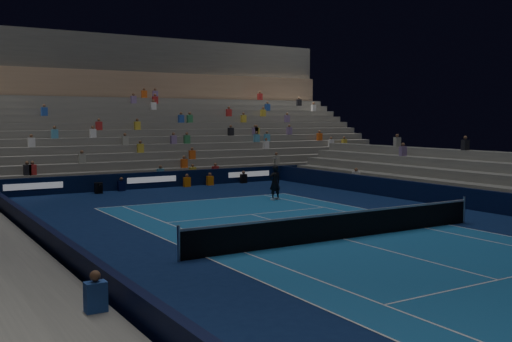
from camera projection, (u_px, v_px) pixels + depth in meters
The scene contains 8 objects.
ground at pixel (343, 239), 21.32m from camera, with size 90.00×90.00×0.00m, color #0C1E4B.
court_surface at pixel (343, 239), 21.32m from camera, with size 10.97×23.77×0.01m, color #1C5E9C.
sponsor_barrier_far at pixel (151, 180), 37.01m from camera, with size 44.00×0.25×1.00m, color black.
sponsor_barrier_west at pixel (67, 258), 16.25m from camera, with size 0.25×37.00×1.00m, color black.
grandstand_main at pixel (104, 131), 44.75m from camera, with size 44.00×15.20×11.20m.
tennis_net at pixel (343, 225), 21.28m from camera, with size 12.90×0.10×1.10m.
tennis_player at pixel (275, 183), 31.57m from camera, with size 0.67×0.44×1.84m, color black.
broadcast_camera at pixel (99, 188), 34.46m from camera, with size 0.57×0.96×0.61m.
Camera 1 is at (-13.63, -16.32, 4.29)m, focal length 41.87 mm.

